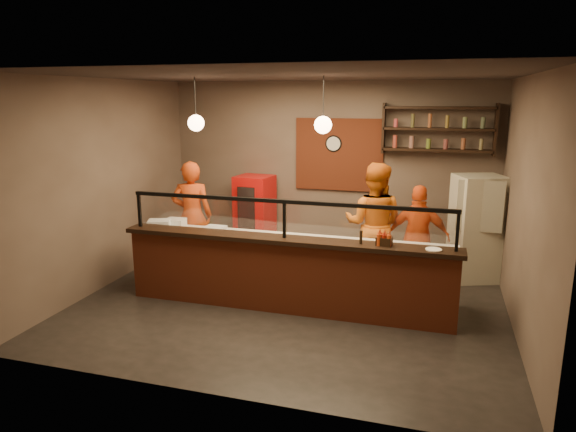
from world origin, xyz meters
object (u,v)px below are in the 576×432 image
(cook_mid, at_px, (374,224))
(pizza_dough, at_px, (275,237))
(wall_clock, at_px, (334,144))
(pepper_mill, at_px, (361,237))
(red_cooler, at_px, (255,215))
(fridge, at_px, (477,228))
(cook_right, at_px, (418,237))
(condiment_caddy, at_px, (384,241))
(cook_left, at_px, (192,216))

(cook_mid, distance_m, pizza_dough, 1.64)
(wall_clock, bearing_deg, pepper_mill, -71.25)
(red_cooler, relative_size, pizza_dough, 2.66)
(fridge, bearing_deg, cook_right, -165.17)
(cook_right, bearing_deg, wall_clock, -38.68)
(wall_clock, relative_size, cook_mid, 0.15)
(fridge, bearing_deg, condiment_caddy, -141.75)
(cook_right, bearing_deg, pizza_dough, 25.57)
(cook_mid, bearing_deg, wall_clock, -50.17)
(cook_left, bearing_deg, cook_mid, 166.07)
(wall_clock, xyz_separation_m, cook_right, (1.62, -1.26, -1.29))
(condiment_caddy, bearing_deg, red_cooler, 137.54)
(wall_clock, height_order, pepper_mill, wall_clock)
(fridge, height_order, pizza_dough, fridge)
(wall_clock, distance_m, fridge, 2.86)
(cook_left, height_order, cook_mid, cook_mid)
(red_cooler, bearing_deg, cook_right, -10.62)
(cook_right, bearing_deg, red_cooler, -18.07)
(wall_clock, height_order, red_cooler, wall_clock)
(wall_clock, distance_m, pizza_dough, 2.58)
(condiment_caddy, bearing_deg, cook_mid, 102.11)
(cook_left, xyz_separation_m, fridge, (4.65, 0.81, -0.08))
(red_cooler, relative_size, pepper_mill, 8.40)
(wall_clock, distance_m, red_cooler, 1.99)
(red_cooler, relative_size, condiment_caddy, 7.78)
(red_cooler, xyz_separation_m, pepper_mill, (2.36, -2.45, 0.40))
(pepper_mill, bearing_deg, wall_clock, 108.75)
(cook_left, distance_m, fridge, 4.72)
(cook_right, distance_m, pepper_mill, 1.68)
(cook_left, xyz_separation_m, cook_mid, (3.08, 0.14, 0.03))
(cook_left, relative_size, pizza_dough, 3.35)
(red_cooler, bearing_deg, cook_left, -115.89)
(condiment_caddy, height_order, pepper_mill, pepper_mill)
(pizza_dough, bearing_deg, pepper_mill, -20.77)
(pizza_dough, distance_m, pepper_mill, 1.45)
(pepper_mill, bearing_deg, cook_mid, 90.45)
(red_cooler, distance_m, condiment_caddy, 3.62)
(cook_mid, distance_m, cook_right, 0.71)
(pepper_mill, bearing_deg, condiment_caddy, 4.13)
(fridge, height_order, condiment_caddy, fridge)
(cook_right, height_order, pepper_mill, cook_right)
(cook_left, height_order, cook_right, cook_left)
(wall_clock, xyz_separation_m, cook_left, (-2.15, -1.44, -1.16))
(wall_clock, relative_size, cook_left, 0.16)
(pizza_dough, bearing_deg, fridge, 29.29)
(wall_clock, height_order, cook_right, wall_clock)
(cook_mid, bearing_deg, condiment_caddy, 106.49)
(red_cooler, height_order, condiment_caddy, red_cooler)
(cook_mid, height_order, red_cooler, cook_mid)
(cook_mid, relative_size, red_cooler, 1.30)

